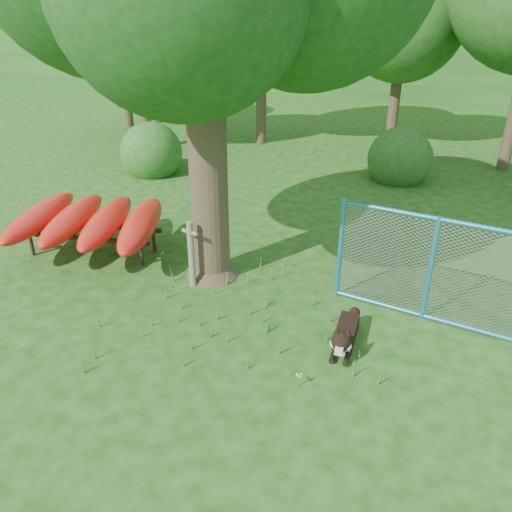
% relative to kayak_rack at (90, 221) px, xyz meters
% --- Properties ---
extents(ground, '(80.00, 80.00, 0.00)m').
position_rel_kayak_rack_xyz_m(ground, '(3.54, -2.26, -0.71)').
color(ground, '#15450D').
rests_on(ground, ground).
extents(wooden_post, '(0.33, 0.16, 1.22)m').
position_rel_kayak_rack_xyz_m(wooden_post, '(2.42, -0.59, -0.06)').
color(wooden_post, '#6E6653').
rests_on(wooden_post, ground).
extents(kayak_rack, '(3.35, 2.98, 0.93)m').
position_rel_kayak_rack_xyz_m(kayak_rack, '(0.00, 0.00, 0.00)').
color(kayak_rack, black).
rests_on(kayak_rack, ground).
extents(husky_dog, '(0.31, 1.22, 0.54)m').
position_rel_kayak_rack_xyz_m(husky_dog, '(5.25, -1.59, -0.52)').
color(husky_dog, black).
rests_on(husky_dog, ground).
extents(fence_section, '(2.92, 0.71, 2.90)m').
position_rel_kayak_rack_xyz_m(fence_section, '(6.33, -0.47, 0.16)').
color(fence_section, teal).
rests_on(fence_section, ground).
extents(wildflower_clump, '(0.10, 0.08, 0.21)m').
position_rel_kayak_rack_xyz_m(wildflower_clump, '(4.81, -2.62, -0.54)').
color(wildflower_clump, '#45812A').
rests_on(wildflower_clump, ground).
extents(bg_tree_a, '(4.40, 4.40, 6.70)m').
position_rel_kayak_rack_xyz_m(bg_tree_a, '(-2.96, 7.74, 3.78)').
color(bg_tree_a, '#3C3021').
rests_on(bg_tree_a, ground).
extents(bg_tree_c, '(4.00, 4.00, 6.12)m').
position_rel_kayak_rack_xyz_m(bg_tree_c, '(5.04, 10.74, 3.40)').
color(bg_tree_c, '#3C3021').
rests_on(bg_tree_c, ground).
extents(bg_tree_f, '(3.60, 3.60, 5.55)m').
position_rel_kayak_rack_xyz_m(bg_tree_f, '(-5.46, 10.74, 3.02)').
color(bg_tree_f, '#3C3021').
rests_on(bg_tree_f, ground).
extents(shrub_left, '(1.80, 1.80, 1.80)m').
position_rel_kayak_rack_xyz_m(shrub_left, '(-1.46, 5.24, -0.71)').
color(shrub_left, '#20571C').
rests_on(shrub_left, ground).
extents(shrub_mid, '(1.80, 1.80, 1.80)m').
position_rel_kayak_rack_xyz_m(shrub_mid, '(5.54, 6.74, -0.71)').
color(shrub_mid, '#20571C').
rests_on(shrub_mid, ground).
extents(wooded_hillside, '(80.00, 12.00, 6.00)m').
position_rel_kayak_rack_xyz_m(wooded_hillside, '(3.54, 25.74, 2.29)').
color(wooded_hillside, '#20571C').
rests_on(wooded_hillside, ground).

